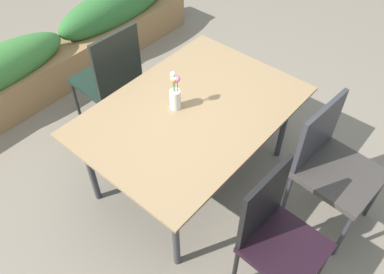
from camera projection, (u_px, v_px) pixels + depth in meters
The scene contains 7 objects.
ground_plane at pixel (180, 172), 3.14m from camera, with size 12.00×12.00×0.00m, color #756B5B.
dining_table at pixel (192, 115), 2.64m from camera, with size 1.50×1.06×0.70m.
chair_near_left at pixel (276, 233), 2.15m from camera, with size 0.43×0.43×0.96m.
chair_far_side at pixel (111, 75), 3.14m from camera, with size 0.47×0.47×0.96m.
chair_near_right at pixel (332, 162), 2.51m from camera, with size 0.51×0.51×0.93m.
flower_vase at pixel (175, 94), 2.53m from camera, with size 0.07×0.07×0.29m.
planter_box at pixel (65, 50), 3.76m from camera, with size 3.04×0.41×0.68m.
Camera 1 is at (-1.43, -1.34, 2.47)m, focal length 36.63 mm.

